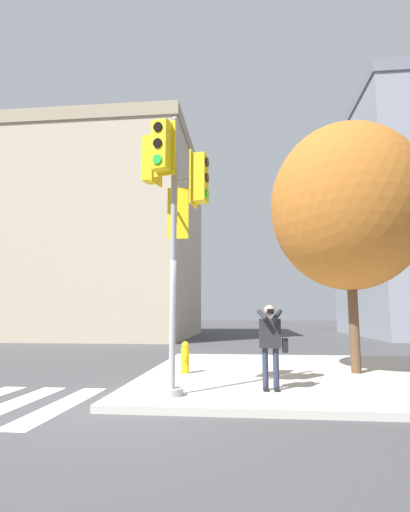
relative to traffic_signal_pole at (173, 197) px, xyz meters
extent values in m
plane|color=#424244|center=(-0.60, -0.39, -3.71)|extent=(160.00, 160.00, 0.00)
cube|color=#BCB7AD|center=(2.90, 3.11, -3.65)|extent=(8.00, 8.00, 0.13)
cube|color=silver|center=(-1.80, -0.40, -3.71)|extent=(0.48, 3.07, 0.01)
cube|color=silver|center=(-2.66, -0.40, -3.71)|extent=(0.48, 3.07, 0.01)
cylinder|color=#939399|center=(0.02, -0.02, -3.53)|extent=(0.42, 0.42, 0.12)
cylinder|color=#939399|center=(0.02, -0.02, -0.99)|extent=(0.11, 0.11, 4.95)
sphere|color=#939399|center=(0.02, -0.02, 1.52)|extent=(0.12, 0.12, 0.12)
cylinder|color=#939399|center=(0.03, 0.21, -0.23)|extent=(0.06, 0.34, 0.05)
cube|color=yellow|center=(0.04, 0.50, -0.23)|extent=(0.31, 0.25, 0.90)
cube|color=yellow|center=(0.04, 0.36, -0.23)|extent=(0.42, 0.04, 1.02)
cylinder|color=black|center=(0.04, 0.63, 0.07)|extent=(0.17, 0.04, 0.17)
cylinder|color=black|center=(0.04, 0.63, -0.23)|extent=(0.17, 0.04, 0.17)
cylinder|color=green|center=(0.04, 0.63, -0.53)|extent=(0.17, 0.04, 0.17)
cylinder|color=#939399|center=(-0.04, -0.23, 0.79)|extent=(0.15, 0.34, 0.05)
cube|color=yellow|center=(-0.13, -0.50, 0.79)|extent=(0.36, 0.32, 0.90)
cube|color=yellow|center=(-0.09, -0.38, 0.79)|extent=(0.41, 0.15, 1.02)
cylinder|color=black|center=(-0.17, -0.63, 1.09)|extent=(0.17, 0.08, 0.17)
cylinder|color=black|center=(-0.17, -0.63, 0.79)|extent=(0.17, 0.08, 0.17)
cylinder|color=green|center=(-0.17, -0.63, 0.49)|extent=(0.17, 0.08, 0.17)
cylinder|color=#939399|center=(-0.19, 0.05, 0.79)|extent=(0.34, 0.14, 0.05)
cube|color=yellow|center=(-0.47, 0.13, 0.79)|extent=(0.31, 0.36, 0.90)
cube|color=yellow|center=(-0.34, 0.09, 0.79)|extent=(0.14, 0.41, 1.02)
cylinder|color=black|center=(-0.60, 0.17, 1.09)|extent=(0.08, 0.17, 0.17)
cylinder|color=black|center=(-0.60, 0.17, 0.79)|extent=(0.08, 0.17, 0.17)
cylinder|color=green|center=(-0.60, 0.17, 0.49)|extent=(0.08, 0.17, 0.17)
cylinder|color=#939399|center=(0.24, -0.05, 0.30)|extent=(0.34, 0.11, 0.05)
cube|color=yellow|center=(0.53, -0.10, 0.30)|extent=(0.29, 0.34, 0.90)
cube|color=yellow|center=(0.40, -0.08, 0.30)|extent=(0.09, 0.42, 1.02)
cylinder|color=black|center=(0.66, -0.13, 0.60)|extent=(0.06, 0.17, 0.17)
cylinder|color=black|center=(0.66, -0.13, 0.30)|extent=(0.06, 0.17, 0.17)
cylinder|color=green|center=(0.66, -0.13, 0.00)|extent=(0.06, 0.17, 0.17)
cube|color=black|center=(1.68, 0.57, -3.56)|extent=(0.09, 0.24, 0.05)
cube|color=black|center=(1.88, 0.57, -3.56)|extent=(0.09, 0.24, 0.05)
cylinder|color=#282D42|center=(1.68, 0.63, -3.20)|extent=(0.11, 0.11, 0.77)
cylinder|color=#282D42|center=(1.88, 0.63, -3.20)|extent=(0.11, 0.11, 0.77)
cube|color=#232326|center=(1.78, 0.63, -2.55)|extent=(0.40, 0.22, 0.54)
sphere|color=tan|center=(1.78, 0.63, -2.11)|extent=(0.20, 0.20, 0.20)
cube|color=black|center=(1.78, 0.32, -2.13)|extent=(0.12, 0.10, 0.09)
cylinder|color=black|center=(1.78, 0.25, -2.13)|extent=(0.06, 0.08, 0.06)
cylinder|color=#232326|center=(1.64, 0.49, -2.20)|extent=(0.23, 0.35, 0.22)
cylinder|color=#232326|center=(1.91, 0.49, -2.20)|extent=(0.23, 0.35, 0.22)
cube|color=black|center=(2.06, 0.65, -2.77)|extent=(0.10, 0.20, 0.26)
cylinder|color=brown|center=(3.94, 3.03, -2.21)|extent=(0.24, 0.24, 2.76)
ellipsoid|color=#A86023|center=(3.94, 3.03, 0.52)|extent=(3.87, 3.87, 4.25)
cylinder|color=yellow|center=(-0.14, 2.60, -3.29)|extent=(0.20, 0.20, 0.60)
sphere|color=yellow|center=(-0.14, 2.60, -2.93)|extent=(0.18, 0.18, 0.18)
cylinder|color=yellow|center=(-0.14, 2.47, -3.22)|extent=(0.09, 0.06, 0.09)
cube|color=tan|center=(-9.92, 19.04, 2.43)|extent=(15.24, 12.04, 12.29)
cube|color=gray|center=(-9.92, 19.04, 8.98)|extent=(15.44, 12.24, 0.80)
camera|label=1|loc=(1.34, -7.14, -2.17)|focal=28.00mm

